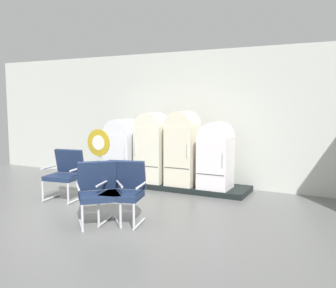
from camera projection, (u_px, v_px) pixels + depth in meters
ground at (83, 226)px, 5.94m from camera, size 12.00×10.00×0.05m
back_wall at (180, 117)px, 9.01m from camera, size 11.76×0.12×3.14m
display_plinth at (168, 184)px, 8.61m from camera, size 3.74×0.95×0.12m
refrigerator_0 at (123, 147)px, 8.96m from camera, size 0.70×0.70×1.43m
refrigerator_1 at (152, 145)px, 8.54m from camera, size 0.66×0.62×1.59m
refrigerator_2 at (183, 146)px, 8.21m from camera, size 0.63×0.65×1.64m
refrigerator_3 at (216, 154)px, 7.88m from camera, size 0.65×0.63×1.41m
armchair_left at (65, 172)px, 7.48m from camera, size 0.74×0.71×0.99m
armchair_right at (124, 188)px, 6.02m from camera, size 0.77×0.75×0.99m
armchair_center at (98, 189)px, 5.96m from camera, size 0.88×0.88×0.99m
sign_stand at (99, 161)px, 7.69m from camera, size 0.55×0.32×1.40m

